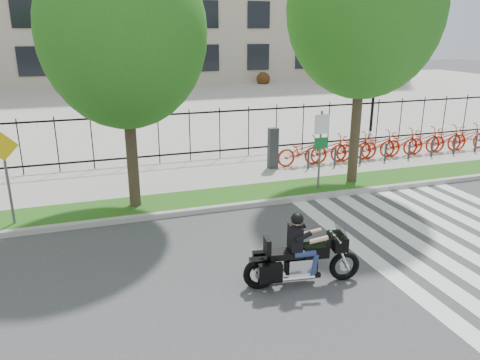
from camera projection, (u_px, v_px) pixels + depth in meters
name	position (u px, v px, depth m)	size (l,w,h in m)	color
ground	(286.00, 276.00, 10.02)	(120.00, 120.00, 0.00)	#3E3E41
curb	(229.00, 207.00, 13.70)	(60.00, 0.20, 0.15)	#A19F97
grass_verge	(221.00, 197.00, 14.47)	(60.00, 1.50, 0.15)	#1C5916
sidewalk	(202.00, 175.00, 16.72)	(60.00, 3.50, 0.15)	gray
plaza	(140.00, 104.00, 32.56)	(80.00, 34.00, 0.10)	gray
crosswalk_stripes	(466.00, 244.00, 11.48)	(5.70, 8.00, 0.01)	silver
iron_fence	(190.00, 135.00, 17.97)	(30.00, 0.06, 2.00)	black
lamp_post_right	(376.00, 68.00, 22.89)	(1.06, 0.70, 4.25)	black
street_tree_1	(123.00, 33.00, 12.18)	(4.41, 4.41, 7.35)	#36291D
street_tree_2	(365.00, 8.00, 14.14)	(4.78, 4.78, 8.26)	#36291D
bike_share_station	(389.00, 144.00, 18.62)	(10.09, 0.89, 1.50)	#2D2D33
sign_pole_regulatory	(321.00, 140.00, 14.57)	(0.50, 0.09, 2.50)	#59595B
sign_pole_warning	(5.00, 165.00, 11.87)	(0.78, 0.09, 2.49)	#59595B
motorcycle_rider	(302.00, 256.00, 9.52)	(2.48, 0.88, 1.92)	black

